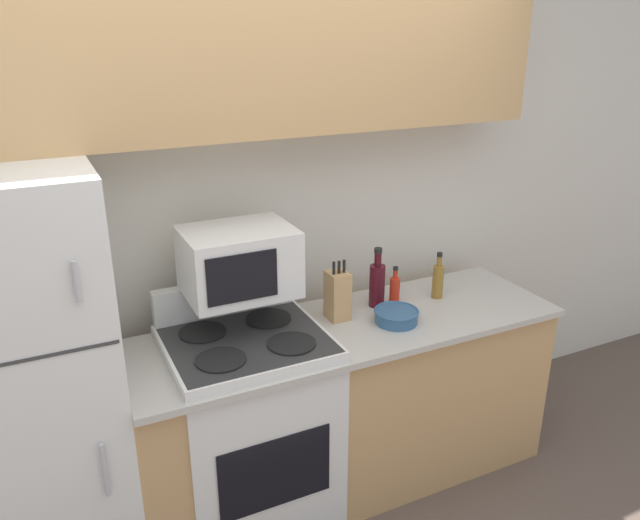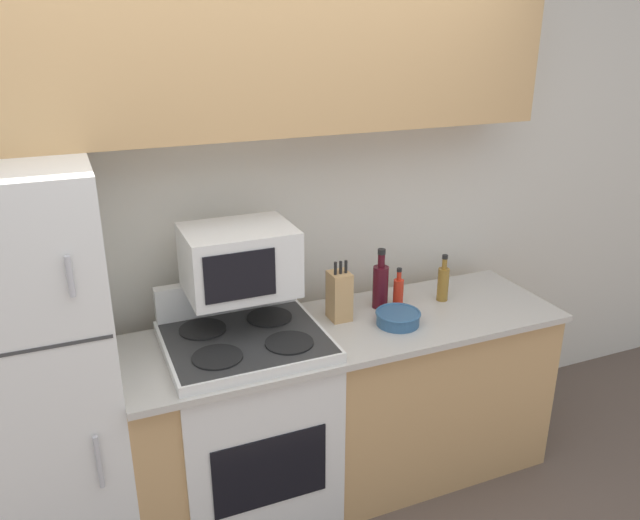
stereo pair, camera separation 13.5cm
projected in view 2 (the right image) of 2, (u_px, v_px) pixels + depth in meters
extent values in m
cube|color=silver|center=(248.00, 224.00, 3.01)|extent=(8.00, 0.05, 2.55)
cube|color=tan|center=(346.00, 408.00, 3.04)|extent=(2.05, 0.60, 0.85)
cube|color=#BCB7AD|center=(349.00, 329.00, 2.86)|extent=(2.05, 0.64, 0.03)
cube|color=white|center=(30.00, 381.00, 2.45)|extent=(0.64, 0.72, 1.74)
cube|color=#383838|center=(13.00, 353.00, 2.03)|extent=(0.62, 0.01, 0.01)
cylinder|color=#B7B7BC|center=(70.00, 277.00, 2.00)|extent=(0.02, 0.02, 0.14)
cylinder|color=#B7B7BC|center=(99.00, 462.00, 2.26)|extent=(0.02, 0.02, 0.22)
cube|color=tan|center=(253.00, 52.00, 2.57)|extent=(2.69, 0.32, 0.67)
cube|color=white|center=(249.00, 427.00, 2.83)|extent=(0.68, 0.60, 0.93)
cube|color=black|center=(271.00, 472.00, 2.58)|extent=(0.49, 0.01, 0.33)
cube|color=#2D2D2D|center=(245.00, 338.00, 2.67)|extent=(0.66, 0.57, 0.01)
cube|color=white|center=(227.00, 295.00, 2.88)|extent=(0.66, 0.06, 0.16)
cylinder|color=black|center=(217.00, 357.00, 2.50)|extent=(0.21, 0.21, 0.01)
cylinder|color=black|center=(289.00, 343.00, 2.61)|extent=(0.21, 0.21, 0.01)
cylinder|color=black|center=(203.00, 329.00, 2.72)|extent=(0.21, 0.21, 0.01)
cylinder|color=black|center=(269.00, 317.00, 2.84)|extent=(0.21, 0.21, 0.01)
cube|color=white|center=(239.00, 260.00, 2.67)|extent=(0.46, 0.35, 0.29)
cube|color=black|center=(240.00, 276.00, 2.49)|extent=(0.30, 0.01, 0.20)
cube|color=tan|center=(339.00, 296.00, 2.89)|extent=(0.09, 0.11, 0.23)
cylinder|color=black|center=(335.00, 268.00, 2.82)|extent=(0.01, 0.01, 0.06)
cylinder|color=black|center=(341.00, 268.00, 2.83)|extent=(0.01, 0.01, 0.06)
cylinder|color=black|center=(346.00, 267.00, 2.84)|extent=(0.01, 0.01, 0.06)
cylinder|color=#335B84|center=(398.00, 319.00, 2.86)|extent=(0.20, 0.20, 0.06)
torus|color=#335B84|center=(398.00, 313.00, 2.85)|extent=(0.21, 0.21, 0.01)
cylinder|color=red|center=(398.00, 293.00, 3.03)|extent=(0.05, 0.05, 0.14)
cylinder|color=red|center=(399.00, 276.00, 3.00)|extent=(0.02, 0.02, 0.04)
cylinder|color=black|center=(399.00, 270.00, 2.99)|extent=(0.02, 0.03, 0.02)
cylinder|color=olive|center=(443.00, 284.00, 3.10)|extent=(0.06, 0.06, 0.17)
cylinder|color=olive|center=(445.00, 264.00, 3.06)|extent=(0.03, 0.03, 0.05)
cylinder|color=black|center=(445.00, 257.00, 3.04)|extent=(0.03, 0.03, 0.02)
cylinder|color=#470F19|center=(380.00, 287.00, 3.01)|extent=(0.08, 0.08, 0.21)
cylinder|color=#470F19|center=(381.00, 260.00, 2.96)|extent=(0.03, 0.03, 0.07)
cylinder|color=black|center=(382.00, 252.00, 2.95)|extent=(0.04, 0.04, 0.02)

